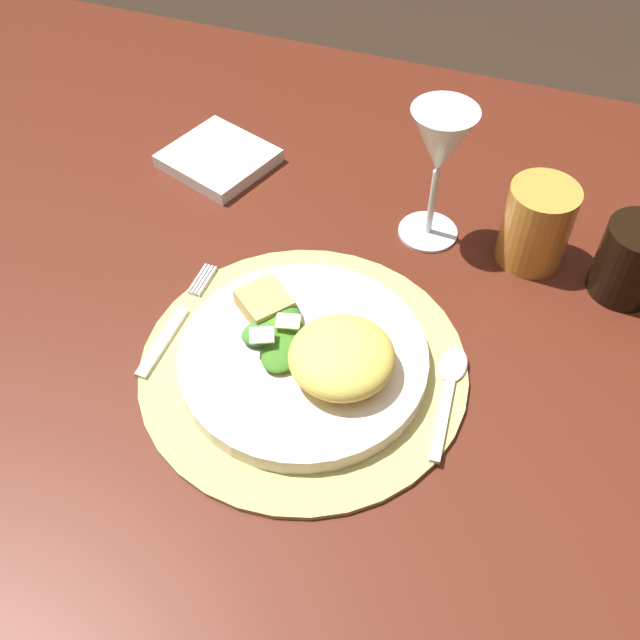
{
  "coord_description": "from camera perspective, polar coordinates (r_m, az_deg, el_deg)",
  "views": [
    {
      "loc": [
        0.22,
        -0.53,
        1.34
      ],
      "look_at": [
        0.06,
        -0.06,
        0.76
      ],
      "focal_mm": 41.59,
      "sensor_mm": 36.0,
      "label": 1
    }
  ],
  "objects": [
    {
      "name": "fork",
      "position": [
        0.79,
        -11.16,
        -0.3
      ],
      "size": [
        0.01,
        0.16,
        0.0
      ],
      "color": "silver",
      "rests_on": "placemat"
    },
    {
      "name": "spoon",
      "position": [
        0.74,
        9.96,
        -4.66
      ],
      "size": [
        0.03,
        0.14,
        0.01
      ],
      "color": "silver",
      "rests_on": "placemat"
    },
    {
      "name": "pasta_serving",
      "position": [
        0.7,
        1.69,
        -2.86
      ],
      "size": [
        0.14,
        0.14,
        0.04
      ],
      "primitive_type": "ellipsoid",
      "rotation": [
        0.0,
        0.0,
        5.32
      ],
      "color": "#E8D055",
      "rests_on": "dinner_plate"
    },
    {
      "name": "amber_tumbler",
      "position": [
        0.86,
        16.33,
        7.06
      ],
      "size": [
        0.08,
        0.08,
        0.1
      ],
      "primitive_type": "cylinder",
      "color": "#C58434",
      "rests_on": "dining_table"
    },
    {
      "name": "wine_glass",
      "position": [
        0.82,
        9.24,
        12.97
      ],
      "size": [
        0.07,
        0.07,
        0.17
      ],
      "color": "silver",
      "rests_on": "dining_table"
    },
    {
      "name": "dining_table",
      "position": [
        0.9,
        -2.07,
        -0.81
      ],
      "size": [
        1.45,
        0.97,
        0.74
      ],
      "color": "#4B1D11",
      "rests_on": "ground"
    },
    {
      "name": "salad_greens",
      "position": [
        0.74,
        -3.18,
        -0.8
      ],
      "size": [
        0.08,
        0.1,
        0.03
      ],
      "color": "#366B1D",
      "rests_on": "dinner_plate"
    },
    {
      "name": "placemat",
      "position": [
        0.75,
        -1.28,
        -3.58
      ],
      "size": [
        0.33,
        0.33,
        0.01
      ],
      "primitive_type": "cylinder",
      "color": "tan",
      "rests_on": "dining_table"
    },
    {
      "name": "dark_tumbler",
      "position": [
        0.86,
        22.89,
        4.25
      ],
      "size": [
        0.07,
        0.07,
        0.09
      ],
      "primitive_type": "cylinder",
      "color": "black",
      "rests_on": "dining_table"
    },
    {
      "name": "dinner_plate",
      "position": [
        0.74,
        -1.3,
        -2.98
      ],
      "size": [
        0.25,
        0.25,
        0.02
      ],
      "primitive_type": "cylinder",
      "color": "silver",
      "rests_on": "placemat"
    },
    {
      "name": "napkin",
      "position": [
        0.99,
        -7.81,
        12.22
      ],
      "size": [
        0.15,
        0.15,
        0.02
      ],
      "primitive_type": "cube",
      "rotation": [
        0.0,
        0.0,
        -0.34
      ],
      "color": "white",
      "rests_on": "dining_table"
    },
    {
      "name": "ground_plane",
      "position": [
        1.46,
        -1.34,
        -17.17
      ],
      "size": [
        6.0,
        6.0,
        0.0
      ],
      "primitive_type": "plane",
      "color": "black"
    },
    {
      "name": "bread_piece",
      "position": [
        0.76,
        -4.15,
        1.31
      ],
      "size": [
        0.07,
        0.07,
        0.02
      ],
      "primitive_type": "cube",
      "rotation": [
        0.0,
        0.0,
        4.05
      ],
      "color": "tan",
      "rests_on": "dinner_plate"
    }
  ]
}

